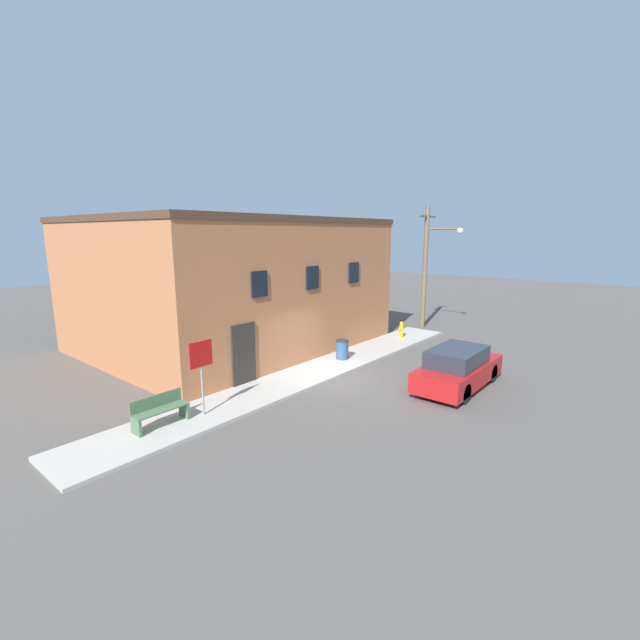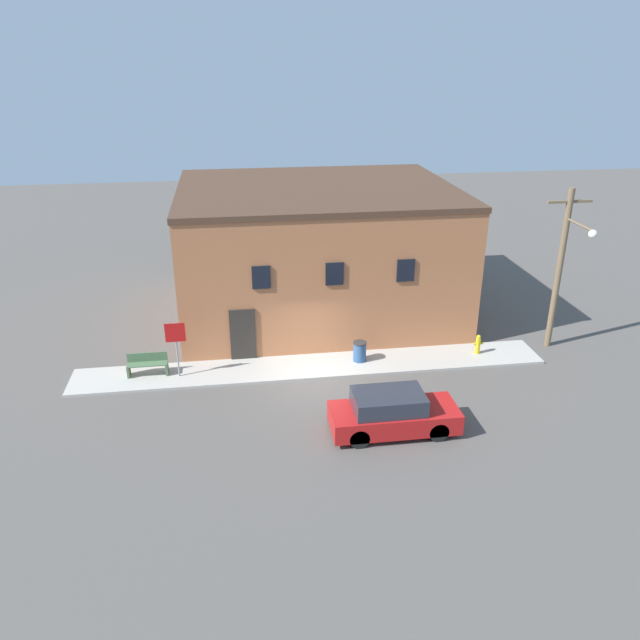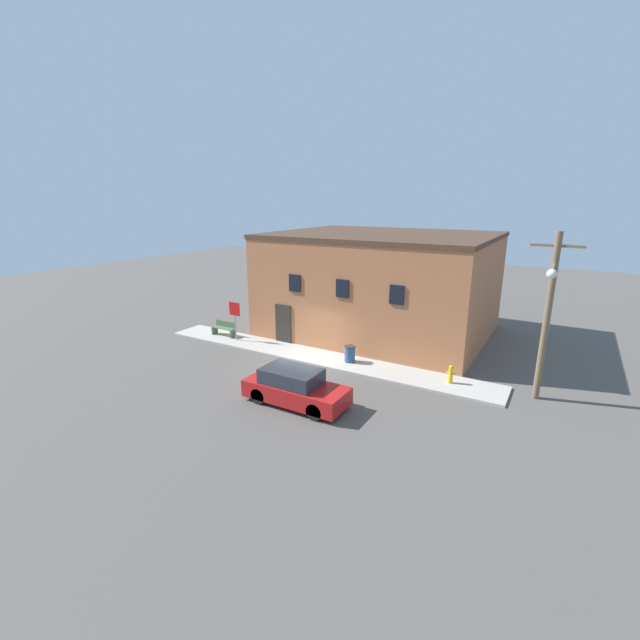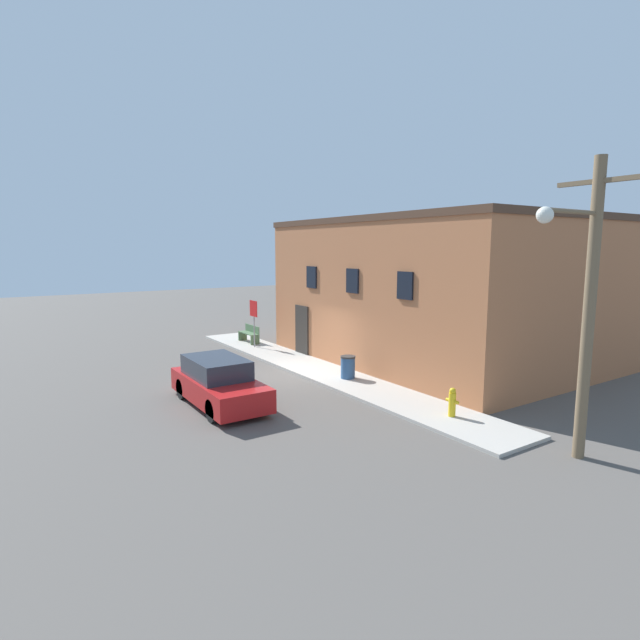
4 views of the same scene
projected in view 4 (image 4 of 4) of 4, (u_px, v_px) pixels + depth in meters
name	position (u px, v px, depth m)	size (l,w,h in m)	color
ground_plane	(293.00, 374.00, 18.62)	(80.00, 80.00, 0.00)	#56514C
sidewalk	(316.00, 369.00, 19.16)	(18.16, 2.01, 0.10)	#B2ADA3
brick_building	(445.00, 290.00, 21.15)	(12.12, 9.94, 5.83)	#B26B42
fire_hydrant	(452.00, 402.00, 13.60)	(0.41, 0.20, 0.80)	gold
stop_sign	(254.00, 314.00, 23.03)	(0.73, 0.06, 2.16)	gray
bench	(250.00, 334.00, 24.33)	(1.48, 0.44, 0.83)	#4C6B47
trash_bin	(348.00, 367.00, 17.61)	(0.53, 0.53, 0.80)	#2D517F
utility_pole	(586.00, 299.00, 10.64)	(1.80, 2.13, 6.57)	brown
parked_car	(219.00, 383.00, 14.88)	(4.10, 1.64, 1.41)	black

